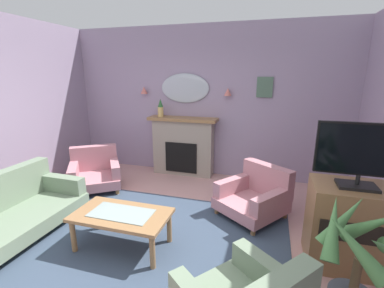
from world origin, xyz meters
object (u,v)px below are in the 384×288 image
wall_sconce_right (228,92)px  armchair_beside_couch (95,171)px  floral_couch (7,212)px  coffee_table (122,218)px  wall_mirror (185,88)px  potted_plant_corner_palm (357,269)px  tv_cabinet (349,226)px  tv_flatscreen (362,154)px  wall_sconce_left (144,90)px  mantel_vase_centre (161,108)px  armchair_in_corner (256,195)px  potted_plant_small_fern (95,163)px  framed_picture (265,87)px  fireplace (183,147)px

wall_sconce_right → armchair_beside_couch: (-2.14, -1.19, -1.35)m
floral_couch → coffee_table: bearing=7.5°
wall_mirror → potted_plant_corner_palm: bearing=-52.0°
tv_cabinet → tv_flatscreen: 0.80m
potted_plant_corner_palm → wall_sconce_left: bearing=137.2°
wall_sconce_right → potted_plant_corner_palm: (1.51, -2.97, -1.11)m
mantel_vase_centre → tv_cabinet: mantel_vase_centre is taller
armchair_in_corner → potted_plant_corner_palm: 1.84m
wall_sconce_left → armchair_in_corner: 3.04m
wall_sconce_left → tv_cabinet: bearing=-32.6°
armchair_in_corner → tv_cabinet: (0.99, -0.80, 0.15)m
tv_flatscreen → potted_plant_small_fern: size_ratio=1.65×
wall_mirror → wall_sconce_left: bearing=-176.6°
mantel_vase_centre → armchair_beside_couch: mantel_vase_centre is taller
potted_plant_small_fern → framed_picture: bearing=12.0°
mantel_vase_centre → wall_sconce_right: wall_sconce_right is taller
framed_picture → mantel_vase_centre: bearing=-174.7°
mantel_vase_centre → wall_mirror: 0.62m
fireplace → potted_plant_small_fern: size_ratio=2.67×
wall_sconce_right → armchair_beside_couch: 2.80m
potted_plant_small_fern → wall_sconce_right: bearing=13.6°
coffee_table → potted_plant_corner_palm: potted_plant_corner_palm is taller
wall_mirror → armchair_beside_couch: wall_mirror is taller
fireplace → tv_cabinet: bearing=-39.4°
mantel_vase_centre → potted_plant_small_fern: size_ratio=0.69×
coffee_table → potted_plant_corner_palm: bearing=-9.9°
tv_cabinet → potted_plant_small_fern: 4.48m
wall_sconce_left → floral_couch: (-0.56, -2.77, -1.34)m
wall_mirror → floral_couch: 3.45m
wall_sconce_right → framed_picture: bearing=5.3°
wall_sconce_left → wall_sconce_right: bearing=0.0°
coffee_table → armchair_beside_couch: armchair_beside_couch is taller
wall_mirror → floral_couch: wall_mirror is taller
wall_sconce_right → framed_picture: 0.66m
armchair_in_corner → armchair_beside_couch: same height
wall_mirror → coffee_table: bearing=-88.3°
wall_sconce_left → wall_mirror: bearing=3.4°
armchair_in_corner → armchair_beside_couch: 2.81m
wall_mirror → fireplace: bearing=-90.0°
armchair_in_corner → potted_plant_small_fern: 3.30m
fireplace → floral_couch: 3.04m
armchair_in_corner → potted_plant_corner_palm: (0.85, -1.62, 0.25)m
floral_couch → tv_cabinet: bearing=9.0°
mantel_vase_centre → floral_couch: 2.99m
wall_sconce_right → potted_plant_corner_palm: bearing=-63.1°
mantel_vase_centre → coffee_table: size_ratio=0.32×
potted_plant_small_fern → potted_plant_corner_palm: 4.70m
armchair_in_corner → tv_flatscreen: 1.59m
coffee_table → armchair_in_corner: (1.44, 1.22, -0.08)m
mantel_vase_centre → armchair_beside_couch: 1.70m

